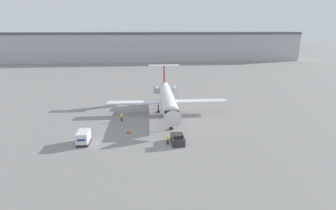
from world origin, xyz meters
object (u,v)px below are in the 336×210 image
object	(u,v)px
pushback_tug	(178,139)
airplane_main	(167,99)
traffic_cone_left	(129,131)
worker_near_tug	(168,139)
worker_by_wing	(122,117)
luggage_cart	(83,137)

from	to	relation	value
pushback_tug	airplane_main	bearing A→B (deg)	90.54
traffic_cone_left	worker_near_tug	bearing A→B (deg)	-39.83
airplane_main	worker_near_tug	xyz separation A→B (m)	(-1.60, -16.95, -2.57)
traffic_cone_left	airplane_main	bearing A→B (deg)	52.72
pushback_tug	worker_by_wing	xyz separation A→B (m)	(-10.46, 12.38, 0.21)
traffic_cone_left	luggage_cart	bearing A→B (deg)	-152.26
worker_by_wing	traffic_cone_left	world-z (taller)	worker_by_wing
airplane_main	traffic_cone_left	size ratio (longest dim) A/B	40.36
worker_by_wing	traffic_cone_left	bearing A→B (deg)	-75.52
luggage_cart	traffic_cone_left	world-z (taller)	luggage_cart
airplane_main	worker_by_wing	xyz separation A→B (m)	(-10.30, -4.26, -2.51)
airplane_main	worker_by_wing	world-z (taller)	airplane_main
airplane_main	pushback_tug	xyz separation A→B (m)	(0.16, -16.64, -2.72)
pushback_tug	luggage_cart	xyz separation A→B (m)	(-16.23, 1.48, 0.36)
worker_by_wing	luggage_cart	bearing A→B (deg)	-117.92
worker_by_wing	traffic_cone_left	distance (m)	7.18
airplane_main	luggage_cart	size ratio (longest dim) A/B	8.17
pushback_tug	worker_near_tug	size ratio (longest dim) A/B	2.22
airplane_main	traffic_cone_left	distance (m)	14.41
luggage_cart	worker_by_wing	size ratio (longest dim) A/B	1.87
luggage_cart	traffic_cone_left	bearing A→B (deg)	27.74
airplane_main	traffic_cone_left	xyz separation A→B (m)	(-8.51, -11.18, -3.16)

